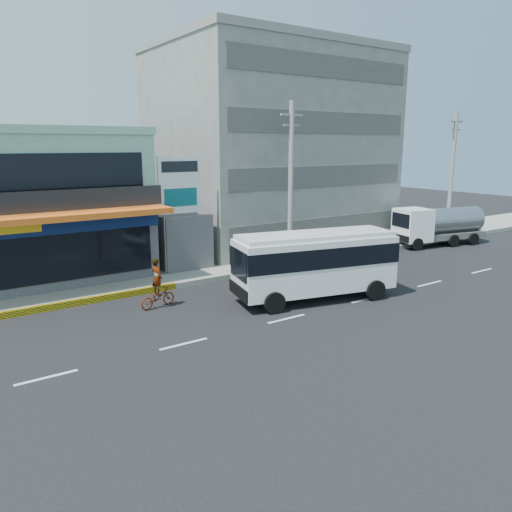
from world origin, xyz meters
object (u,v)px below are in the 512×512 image
Objects in this scene: sedan at (298,280)px; minibus at (315,260)px; concrete_building at (270,151)px; motorcycle_rider at (157,291)px; shop_building at (21,209)px; tanker_truck at (437,225)px; utility_pole_far at (452,175)px; satellite_dish at (175,211)px; billboard at (180,191)px; utility_pole_near at (291,184)px.

minibus is at bearing -170.35° from sedan.
minibus is 2.13× the size of sedan.
concrete_building reaches higher than motorcycle_rider.
tanker_truck is (27.44, -7.38, -2.44)m from shop_building.
minibus is (10.91, -12.45, -2.01)m from shop_building.
shop_building is 18.28m from concrete_building.
satellite_dish is at bearing 170.71° from utility_pole_far.
sedan is (3.50, -6.33, -4.26)m from billboard.
shop_building is at bearing 154.94° from utility_pole_near.
billboard is at bearing -32.32° from shop_building.
satellite_dish is 7.17m from utility_pole_near.
sedan is 16.87m from tanker_truck.
utility_pole_near is (-4.00, -7.60, -1.85)m from concrete_building.
minibus reaches higher than tanker_truck.
utility_pole_far is at bearing -9.29° from satellite_dish.
billboard is 8.40m from sedan.
satellite_dish reaches higher than sedan.
utility_pole_near reaches higher than tanker_truck.
concrete_building is 12.17m from billboard.
satellite_dish is at bearing 74.48° from billboard.
utility_pole_near reaches higher than motorcycle_rider.
utility_pole_far is at bearing -12.31° from shop_building.
satellite_dish is 9.14m from sedan.
billboard is 8.92m from minibus.
concrete_building reaches higher than billboard.
satellite_dish is 10.06m from minibus.
motorcycle_rider is at bearing -164.94° from utility_pole_near.
billboard is (-10.50, -5.80, -2.07)m from concrete_building.
sedan is 0.51× the size of tanker_truck.
minibus is at bearing -117.71° from concrete_building.
utility_pole_far reaches higher than sedan.
billboard is 2.94× the size of motorcycle_rider.
utility_pole_near is 4.26× the size of motorcycle_rider.
concrete_building is 14.32m from utility_pole_far.
utility_pole_far is 1.20× the size of minibus.
concrete_building reaches higher than tanker_truck.
minibus reaches higher than sedan.
utility_pole_far is 20.04m from sedan.
minibus is (-19.09, -5.90, -3.16)m from utility_pole_far.
billboard reaches higher than minibus.
shop_building is at bearing 164.95° from tanker_truck.
satellite_dish is 0.64× the size of motorcycle_rider.
utility_pole_near is 1.20× the size of minibus.
shop_building is at bearing 131.24° from minibus.
shop_building is 3.18× the size of sedan.
sedan is (0.09, 1.37, -1.32)m from minibus.
utility_pole_near reaches higher than billboard.
motorcycle_rider is at bearing -174.09° from utility_pole_far.
shop_building is at bearing -176.65° from concrete_building.
utility_pole_near is at bearing -30.96° from satellite_dish.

